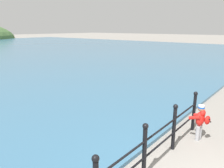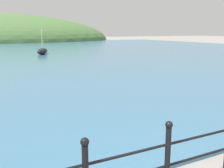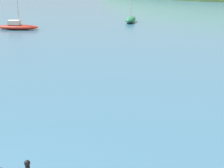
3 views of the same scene
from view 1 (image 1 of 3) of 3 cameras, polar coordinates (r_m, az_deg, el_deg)
name	(u,v)px [view 1 (image 1 of 3)]	position (r m, az deg, el deg)	size (l,w,h in m)	color
iron_railing	(145,149)	(4.60, 8.49, -16.51)	(5.75, 0.12, 1.21)	black
child_in_coat	(201,119)	(6.42, 22.18, -8.56)	(0.41, 0.55, 1.00)	#99999E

